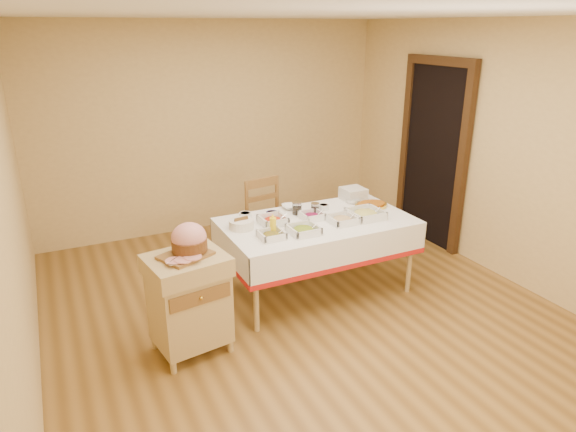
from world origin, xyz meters
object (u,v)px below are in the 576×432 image
object	(u,v)px
brass_platter	(371,205)
dining_chair	(270,225)
butcher_cart	(189,298)
plate_stack	(353,194)
ham_on_board	(189,241)
preserve_jar_right	(315,209)
bread_basket	(241,224)
mustard_bottle	(273,225)
preserve_jar_left	(297,209)
dining_table	(317,236)

from	to	relation	value
brass_platter	dining_chair	bearing A→B (deg)	146.64
butcher_cart	plate_stack	distance (m)	2.24
butcher_cart	ham_on_board	size ratio (longest dim) A/B	2.17
preserve_jar_right	bread_basket	size ratio (longest dim) A/B	0.48
mustard_bottle	brass_platter	world-z (taller)	mustard_bottle
preserve_jar_right	bread_basket	distance (m)	0.80
ham_on_board	mustard_bottle	world-z (taller)	ham_on_board
mustard_bottle	brass_platter	distance (m)	1.22
dining_chair	preserve_jar_left	size ratio (longest dim) A/B	7.90
dining_table	dining_chair	world-z (taller)	dining_chair
dining_table	bread_basket	world-z (taller)	bread_basket
dining_chair	ham_on_board	distance (m)	1.65
ham_on_board	preserve_jar_left	size ratio (longest dim) A/B	3.09
dining_chair	bread_basket	world-z (taller)	dining_chair
ham_on_board	plate_stack	xyz separation A→B (m)	(2.02, 0.80, -0.13)
dining_table	mustard_bottle	xyz separation A→B (m)	(-0.52, -0.11, 0.24)
dining_table	dining_chair	size ratio (longest dim) A/B	1.83
preserve_jar_left	preserve_jar_right	world-z (taller)	preserve_jar_left
butcher_cart	plate_stack	bearing A→B (deg)	21.88
bread_basket	plate_stack	bearing A→B (deg)	10.67
ham_on_board	butcher_cart	bearing A→B (deg)	-141.86
butcher_cart	dining_chair	world-z (taller)	dining_chair
dining_chair	mustard_bottle	world-z (taller)	dining_chair
preserve_jar_left	preserve_jar_right	distance (m)	0.18
brass_platter	dining_table	bearing A→B (deg)	-172.68
dining_table	ham_on_board	world-z (taller)	ham_on_board
butcher_cart	bread_basket	size ratio (longest dim) A/B	3.70
dining_chair	mustard_bottle	xyz separation A→B (m)	(-0.31, -0.78, 0.33)
plate_stack	preserve_jar_left	bearing A→B (deg)	-169.32
preserve_jar_right	mustard_bottle	bearing A→B (deg)	-154.17
mustard_bottle	preserve_jar_left	bearing A→B (deg)	39.89
dining_table	brass_platter	size ratio (longest dim) A/B	5.09
ham_on_board	preserve_jar_right	bearing A→B (deg)	22.24
dining_table	ham_on_board	bearing A→B (deg)	-163.07
preserve_jar_right	preserve_jar_left	bearing A→B (deg)	158.27
butcher_cart	mustard_bottle	xyz separation A→B (m)	(0.89, 0.33, 0.36)
preserve_jar_right	plate_stack	xyz separation A→B (m)	(0.58, 0.21, 0.01)
preserve_jar_left	ham_on_board	bearing A→B (deg)	-152.74
dining_chair	plate_stack	bearing A→B (deg)	-18.85
dining_table	dining_chair	bearing A→B (deg)	107.01
butcher_cart	preserve_jar_right	size ratio (longest dim) A/B	7.65
dining_chair	preserve_jar_left	distance (m)	0.54
plate_stack	brass_platter	size ratio (longest dim) A/B	0.66
butcher_cart	brass_platter	distance (m)	2.18
dining_table	preserve_jar_left	xyz separation A→B (m)	(-0.10, 0.24, 0.22)
mustard_bottle	bread_basket	bearing A→B (deg)	132.91
ham_on_board	bread_basket	bearing A→B (deg)	40.11
dining_chair	bread_basket	distance (m)	0.82
bread_basket	plate_stack	distance (m)	1.41
butcher_cart	bread_basket	distance (m)	0.94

